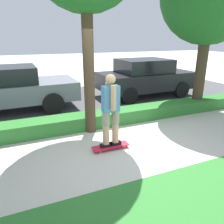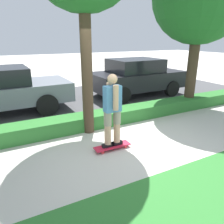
# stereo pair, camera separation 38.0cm
# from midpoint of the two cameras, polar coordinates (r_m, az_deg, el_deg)

# --- Properties ---
(ground_plane) EXTENTS (60.00, 60.00, 0.00)m
(ground_plane) POSITION_cam_midpoint_polar(r_m,az_deg,el_deg) (4.83, 6.59, -9.94)
(ground_plane) COLOR #BCB7AD
(street_asphalt) EXTENTS (15.78, 5.00, 0.01)m
(street_asphalt) POSITION_cam_midpoint_polar(r_m,az_deg,el_deg) (8.46, -7.43, 2.86)
(street_asphalt) COLOR #474749
(street_asphalt) RESTS_ON ground_plane
(hedge_row) EXTENTS (15.78, 0.60, 0.37)m
(hedge_row) POSITION_cam_midpoint_polar(r_m,az_deg,el_deg) (6.06, -0.75, -1.71)
(hedge_row) COLOR #2D702D
(hedge_row) RESTS_ON ground_plane
(skateboard) EXTENTS (0.81, 0.24, 0.08)m
(skateboard) POSITION_cam_midpoint_polar(r_m,az_deg,el_deg) (4.82, 1.95, -8.95)
(skateboard) COLOR red
(skateboard) RESTS_ON ground_plane
(skater_person) EXTENTS (0.48, 0.40, 1.56)m
(skater_person) POSITION_cam_midpoint_polar(r_m,az_deg,el_deg) (4.49, 2.07, 0.65)
(skater_person) COLOR black
(skater_person) RESTS_ON skateboard
(parked_car_front) EXTENTS (4.74, 1.94, 1.45)m
(parked_car_front) POSITION_cam_midpoint_polar(r_m,az_deg,el_deg) (7.75, -25.93, 5.48)
(parked_car_front) COLOR slate
(parked_car_front) RESTS_ON ground_plane
(parked_car_middle) EXTENTS (3.85, 1.88, 1.50)m
(parked_car_middle) POSITION_cam_midpoint_polar(r_m,az_deg,el_deg) (9.19, 9.84, 8.98)
(parked_car_middle) COLOR black
(parked_car_middle) RESTS_ON ground_plane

